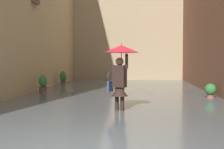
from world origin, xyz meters
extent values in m
plane|color=#605B56|center=(0.00, -9.38, 0.00)|extent=(60.00, 60.00, 0.00)
cube|color=#515B60|center=(0.00, -9.38, 0.09)|extent=(8.92, 24.75, 0.17)
cube|color=brown|center=(3.96, -9.76, 4.39)|extent=(0.20, 0.70, 0.18)
cube|color=#2D2319|center=(-0.22, -4.51, 0.05)|extent=(0.20, 0.26, 0.10)
cylinder|color=black|center=(-0.22, -4.51, 0.48)|extent=(0.16, 0.16, 0.76)
cube|color=#2D2319|center=(-0.39, -4.44, 0.05)|extent=(0.20, 0.26, 0.10)
cylinder|color=black|center=(-0.39, -4.44, 0.48)|extent=(0.16, 0.16, 0.76)
cube|color=black|center=(-0.30, -4.48, 1.18)|extent=(0.44, 0.36, 0.65)
cone|color=black|center=(-0.30, -4.48, 0.74)|extent=(0.66, 0.66, 0.28)
sphere|color=#8C664C|center=(-0.30, -4.48, 1.62)|extent=(0.23, 0.23, 0.23)
cylinder|color=black|center=(-0.51, -4.38, 1.63)|extent=(0.11, 0.11, 0.44)
cylinder|color=black|center=(-0.09, -4.57, 1.27)|extent=(0.11, 0.11, 0.48)
cylinder|color=black|center=(-0.36, -4.45, 1.75)|extent=(0.02, 0.02, 0.48)
cone|color=red|center=(-0.36, -4.45, 1.99)|extent=(1.04, 1.04, 0.22)
cylinder|color=black|center=(-0.36, -4.45, 2.13)|extent=(0.01, 0.01, 0.08)
cube|color=#334766|center=(-0.01, -4.59, 0.88)|extent=(0.17, 0.28, 0.32)
torus|color=#334766|center=(-0.01, -4.59, 1.16)|extent=(0.14, 0.28, 0.30)
cylinder|color=#9E563D|center=(-3.70, -7.96, 0.13)|extent=(0.28, 0.28, 0.27)
torus|color=brown|center=(-3.70, -7.96, 0.27)|extent=(0.32, 0.32, 0.04)
ellipsoid|color=#2D7033|center=(-3.70, -7.96, 0.50)|extent=(0.45, 0.45, 0.45)
cylinder|color=brown|center=(3.62, -9.66, 0.19)|extent=(0.36, 0.36, 0.37)
torus|color=brown|center=(3.62, -9.66, 0.37)|extent=(0.40, 0.40, 0.04)
ellipsoid|color=#428947|center=(3.62, -9.66, 0.68)|extent=(0.40, 0.40, 0.61)
cylinder|color=#66605B|center=(3.68, -13.80, 0.19)|extent=(0.30, 0.30, 0.37)
torus|color=#56524E|center=(3.68, -13.80, 0.37)|extent=(0.33, 0.33, 0.04)
ellipsoid|color=#387F3D|center=(3.68, -13.80, 0.68)|extent=(0.39, 0.39, 0.62)
camera|label=1|loc=(-0.88, 4.75, 1.67)|focal=50.55mm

